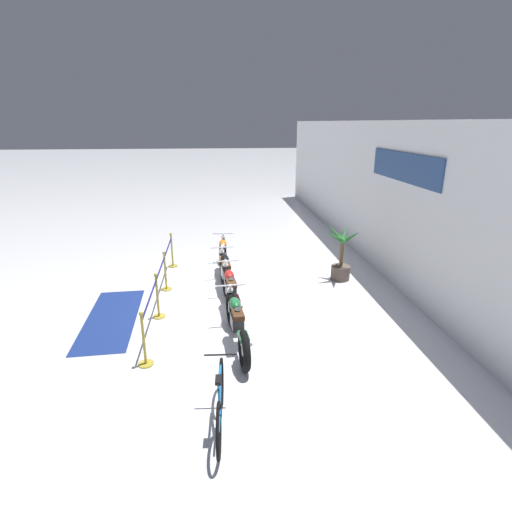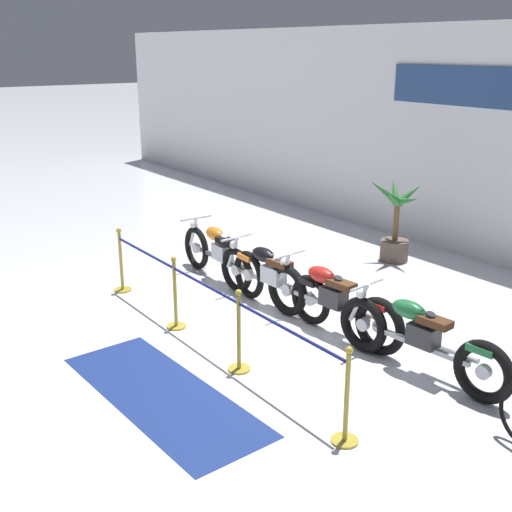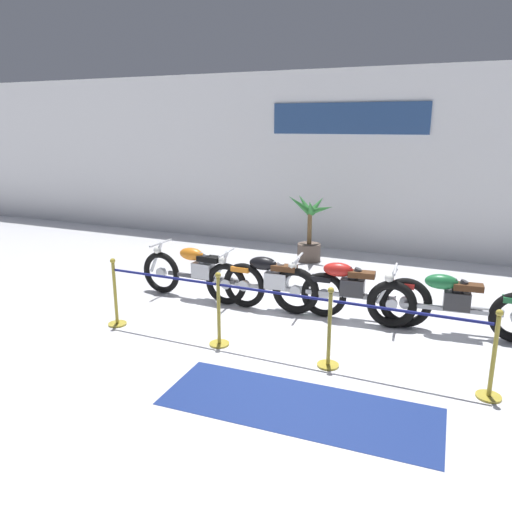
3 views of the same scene
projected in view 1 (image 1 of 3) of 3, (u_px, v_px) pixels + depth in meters
ground_plane at (205, 301)px, 9.74m from camera, size 120.00×120.00×0.00m
back_wall at (416, 212)px, 9.57m from camera, size 28.00×0.29×4.20m
motorcycle_orange_0 at (223, 256)px, 11.52m from camera, size 2.45×0.62×0.96m
motorcycle_black_1 at (226, 273)px, 10.26m from camera, size 2.40×0.62×0.94m
motorcycle_red_2 at (231, 292)px, 9.11m from camera, size 2.47×0.63×0.96m
motorcycle_green_3 at (237, 323)px, 7.70m from camera, size 2.43×0.63×0.95m
bicycle at (220, 403)px, 5.62m from camera, size 1.75×0.48×0.97m
potted_palm_left_of_row at (341, 257)px, 10.90m from camera, size 1.04×0.99×1.56m
stanchion_far_left at (166, 262)px, 10.48m from camera, size 5.29×0.28×1.05m
stanchion_mid_left at (166, 277)px, 10.31m from camera, size 0.28×0.28×1.05m
stanchion_mid_right at (158, 302)px, 8.84m from camera, size 0.28×0.28×1.05m
stanchion_far_right at (144, 347)px, 7.09m from camera, size 0.28×0.28×1.05m
floor_banner at (112, 318)px, 8.88m from camera, size 3.06×1.21×0.01m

